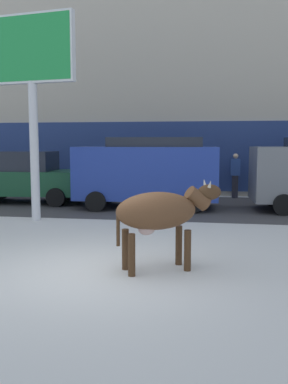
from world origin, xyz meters
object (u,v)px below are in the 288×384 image
(pedestrian_by_cars, at_px, (235,175))
(billboard, at_px, (32,61))
(car_blue_van, at_px, (147,170))
(car_darkgreen_sedan, at_px, (26,178))
(cow_brown, at_px, (160,212))

(pedestrian_by_cars, bearing_deg, billboard, -134.11)
(billboard, distance_m, car_blue_van, 4.93)
(car_darkgreen_sedan, bearing_deg, billboard, -61.47)
(cow_brown, height_order, billboard, billboard)
(cow_brown, distance_m, car_darkgreen_sedan, 9.37)
(cow_brown, xyz_separation_m, pedestrian_by_cars, (1.65, 9.93, -0.11))
(cow_brown, distance_m, billboard, 6.62)
(car_darkgreen_sedan, xyz_separation_m, car_blue_van, (4.48, -0.52, 0.33))
(car_darkgreen_sedan, distance_m, car_blue_van, 4.53)
(billboard, xyz_separation_m, car_blue_van, (2.70, 2.76, -3.07))
(billboard, bearing_deg, car_blue_van, 45.58)
(cow_brown, xyz_separation_m, car_blue_van, (-1.31, 6.84, 0.25))
(cow_brown, distance_m, car_blue_van, 6.97)
(car_darkgreen_sedan, relative_size, car_blue_van, 0.91)
(pedestrian_by_cars, bearing_deg, car_blue_van, -133.82)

